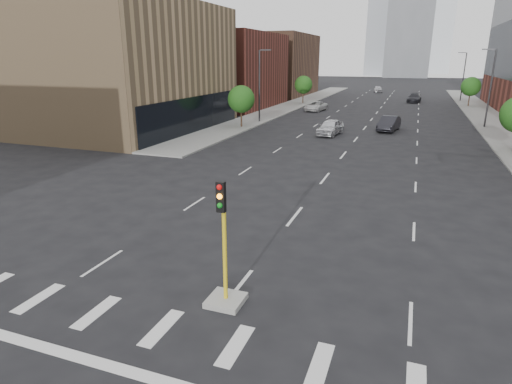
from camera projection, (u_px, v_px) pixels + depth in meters
The scene contains 18 objects.
sidewalk_left_far at pixel (296, 104), 77.84m from camera, with size 5.00×92.00×0.15m, color gray.
sidewalk_right_far at pixel (479, 110), 67.96m from camera, with size 5.00×92.00×0.15m, color gray.
building_left_mid at pixel (117, 67), 49.43m from camera, with size 20.00×24.00×14.00m, color #A3825C.
building_left_far_a at pixel (214, 70), 73.01m from camera, with size 20.00×22.00×12.00m, color brown.
building_left_far_b at pixel (264, 65), 96.14m from camera, with size 20.00×24.00×13.00m, color brown.
tower_mid at pixel (411, 23), 179.13m from camera, with size 18.00×18.00×44.00m, color slate.
median_traffic_signal at pixel (225, 278), 14.41m from camera, with size 1.20×1.20×4.40m.
streetlight_right_a at pixel (490, 85), 49.99m from camera, with size 1.60×0.22×9.07m.
streetlight_right_b at pixel (463, 75), 81.33m from camera, with size 1.60×0.22×9.07m.
streetlight_left at pixel (260, 83), 54.35m from camera, with size 1.60×0.22×9.07m.
tree_left_near at pixel (241, 99), 50.55m from camera, with size 3.20×3.20×4.85m.
tree_left_far at pixel (303, 85), 77.41m from camera, with size 3.20×3.20×4.85m.
tree_right_far at pixel (471, 87), 72.67m from camera, with size 3.20×3.20×4.85m.
car_near_left at pixel (330, 127), 46.59m from camera, with size 1.99×4.95×1.69m, color silver.
car_mid_right at pixel (389, 124), 49.11m from camera, with size 1.77×5.08×1.67m, color black.
car_far_left at pixel (316, 106), 67.70m from camera, with size 2.42×5.24×1.46m, color #BBBBBB.
car_deep_right at pixel (414, 98), 80.73m from camera, with size 2.23×5.49×1.59m, color black.
car_distant at pixel (378, 89), 104.02m from camera, with size 1.84×4.56×1.55m, color #B9B8BE.
Camera 1 is at (5.42, -2.75, 8.07)m, focal length 30.00 mm.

